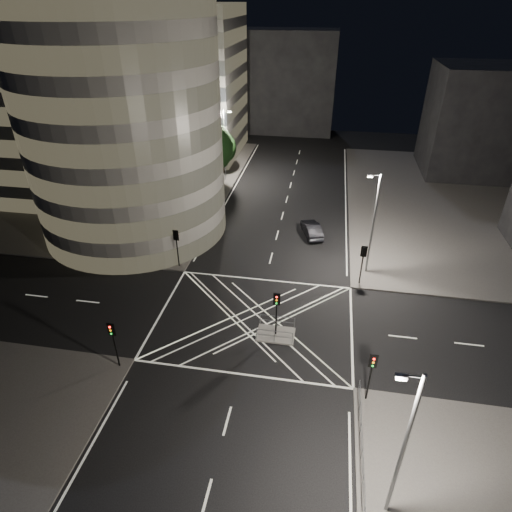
% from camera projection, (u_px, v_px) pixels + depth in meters
% --- Properties ---
extents(ground, '(120.00, 120.00, 0.00)m').
position_uv_depth(ground, '(254.00, 320.00, 35.71)').
color(ground, black).
rests_on(ground, ground).
extents(sidewalk_far_left, '(42.00, 42.00, 0.15)m').
position_uv_depth(sidewalk_far_left, '(91.00, 180.00, 62.52)').
color(sidewalk_far_left, '#4A4745').
rests_on(sidewalk_far_left, ground).
extents(central_island, '(3.00, 2.00, 0.15)m').
position_uv_depth(central_island, '(276.00, 334.00, 34.12)').
color(central_island, slate).
rests_on(central_island, ground).
extents(office_tower_curved, '(30.00, 29.00, 27.20)m').
position_uv_depth(office_tower_curved, '(101.00, 105.00, 47.80)').
color(office_tower_curved, gray).
rests_on(office_tower_curved, sidewalk_far_left).
extents(office_block_rear, '(24.00, 16.00, 22.00)m').
position_uv_depth(office_block_rear, '(164.00, 83.00, 68.30)').
color(office_block_rear, gray).
rests_on(office_block_rear, sidewalk_far_left).
extents(building_right_far, '(14.00, 12.00, 15.00)m').
position_uv_depth(building_right_far, '(480.00, 121.00, 61.52)').
color(building_right_far, black).
rests_on(building_right_far, sidewalk_far_right).
extents(building_far_end, '(18.00, 8.00, 18.00)m').
position_uv_depth(building_far_end, '(287.00, 83.00, 80.25)').
color(building_far_end, black).
rests_on(building_far_end, ground).
extents(tree_a, '(4.24, 4.24, 6.70)m').
position_uv_depth(tree_a, '(166.00, 216.00, 42.47)').
color(tree_a, black).
rests_on(tree_a, sidewalk_far_left).
extents(tree_b, '(4.73, 4.73, 8.00)m').
position_uv_depth(tree_b, '(184.00, 184.00, 46.98)').
color(tree_b, black).
rests_on(tree_b, sidewalk_far_left).
extents(tree_c, '(4.07, 4.07, 6.77)m').
position_uv_depth(tree_c, '(200.00, 172.00, 52.46)').
color(tree_c, black).
rests_on(tree_c, sidewalk_far_left).
extents(tree_d, '(5.72, 5.72, 8.96)m').
position_uv_depth(tree_d, '(212.00, 148.00, 56.84)').
color(tree_d, black).
rests_on(tree_d, sidewalk_far_left).
extents(tree_e, '(3.98, 3.98, 6.09)m').
position_uv_depth(tree_e, '(223.00, 148.00, 62.86)').
color(tree_e, black).
rests_on(tree_e, sidewalk_far_left).
extents(traffic_signal_fl, '(0.55, 0.22, 4.00)m').
position_uv_depth(traffic_signal_fl, '(177.00, 242.00, 41.16)').
color(traffic_signal_fl, black).
rests_on(traffic_signal_fl, sidewalk_far_left).
extents(traffic_signal_nl, '(0.55, 0.22, 4.00)m').
position_uv_depth(traffic_signal_nl, '(113.00, 337.00, 29.74)').
color(traffic_signal_nl, black).
rests_on(traffic_signal_nl, sidewalk_near_left).
extents(traffic_signal_fr, '(0.55, 0.22, 4.00)m').
position_uv_depth(traffic_signal_fr, '(363.00, 258.00, 38.62)').
color(traffic_signal_fr, black).
rests_on(traffic_signal_fr, sidewalk_far_right).
extents(traffic_signal_nr, '(0.55, 0.22, 4.00)m').
position_uv_depth(traffic_signal_nr, '(372.00, 369.00, 27.20)').
color(traffic_signal_nr, black).
rests_on(traffic_signal_nr, sidewalk_near_right).
extents(traffic_signal_island, '(0.55, 0.22, 4.00)m').
position_uv_depth(traffic_signal_island, '(277.00, 306.00, 32.63)').
color(traffic_signal_island, black).
rests_on(traffic_signal_island, central_island).
extents(street_lamp_left_near, '(1.25, 0.25, 10.00)m').
position_uv_depth(street_lamp_left_near, '(185.00, 195.00, 44.24)').
color(street_lamp_left_near, slate).
rests_on(street_lamp_left_near, sidewalk_far_left).
extents(street_lamp_left_far, '(1.25, 0.25, 10.00)m').
position_uv_depth(street_lamp_left_far, '(225.00, 143.00, 59.35)').
color(street_lamp_left_far, slate).
rests_on(street_lamp_left_far, sidewalk_far_left).
extents(street_lamp_right_far, '(1.25, 0.25, 10.00)m').
position_uv_depth(street_lamp_right_far, '(373.00, 222.00, 39.00)').
color(street_lamp_right_far, slate).
rests_on(street_lamp_right_far, sidewalk_far_right).
extents(street_lamp_right_near, '(1.25, 0.25, 10.00)m').
position_uv_depth(street_lamp_right_near, '(403.00, 445.00, 19.69)').
color(street_lamp_right_near, slate).
rests_on(street_lamp_right_near, sidewalk_near_right).
extents(railing_near_right, '(0.06, 11.70, 1.10)m').
position_uv_depth(railing_near_right, '(362.00, 466.00, 23.95)').
color(railing_near_right, slate).
rests_on(railing_near_right, sidewalk_near_right).
extents(railing_island_south, '(2.80, 0.06, 1.10)m').
position_uv_depth(railing_island_south, '(274.00, 336.00, 33.04)').
color(railing_island_south, slate).
rests_on(railing_island_south, central_island).
extents(railing_island_north, '(2.80, 0.06, 1.10)m').
position_uv_depth(railing_island_north, '(277.00, 321.00, 34.55)').
color(railing_island_north, slate).
rests_on(railing_island_north, central_island).
extents(sedan, '(2.93, 4.90, 1.53)m').
position_uv_depth(sedan, '(312.00, 229.00, 47.88)').
color(sedan, black).
rests_on(sedan, ground).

